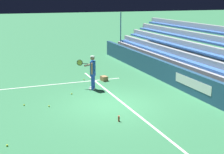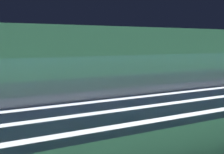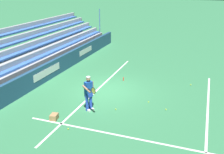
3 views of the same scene
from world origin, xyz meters
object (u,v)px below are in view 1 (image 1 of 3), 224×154
object	(u,v)px
water_bottle	(119,119)
tennis_ball_on_baseline	(7,146)
ball_box_cardboard	(104,78)
tennis_ball_by_box	(49,106)
tennis_ball_midcourt	(24,105)
tennis_ball_stray_back	(84,79)
tennis_player	(92,72)
tennis_ball_toward_net	(72,94)

from	to	relation	value
water_bottle	tennis_ball_on_baseline	bearing A→B (deg)	98.78
ball_box_cardboard	tennis_ball_on_baseline	xyz separation A→B (m)	(-6.35, 5.47, -0.10)
ball_box_cardboard	tennis_ball_on_baseline	bearing A→B (deg)	139.24
tennis_ball_by_box	tennis_ball_midcourt	xyz separation A→B (m)	(0.54, 0.98, 0.00)
ball_box_cardboard	tennis_ball_stray_back	bearing A→B (deg)	61.81
ball_box_cardboard	water_bottle	distance (m)	5.90
tennis_ball_stray_back	tennis_ball_by_box	bearing A→B (deg)	145.01
tennis_ball_by_box	ball_box_cardboard	bearing A→B (deg)	-48.67
tennis_player	tennis_ball_midcourt	distance (m)	3.80
tennis_ball_on_baseline	tennis_ball_by_box	bearing A→B (deg)	-30.39
tennis_player	tennis_ball_toward_net	size ratio (longest dim) A/B	25.98
tennis_ball_toward_net	water_bottle	world-z (taller)	water_bottle
tennis_ball_stray_back	water_bottle	world-z (taller)	water_bottle
tennis_ball_on_baseline	tennis_ball_toward_net	world-z (taller)	same
tennis_ball_stray_back	tennis_ball_toward_net	xyz separation A→B (m)	(-2.37, 1.29, 0.00)
tennis_player	tennis_ball_midcourt	bearing A→B (deg)	109.95
tennis_ball_by_box	tennis_ball_midcourt	distance (m)	1.11
tennis_ball_midcourt	water_bottle	world-z (taller)	water_bottle
tennis_player	ball_box_cardboard	bearing A→B (deg)	-38.75
tennis_ball_by_box	water_bottle	size ratio (longest dim) A/B	0.30
tennis_ball_midcourt	tennis_ball_by_box	bearing A→B (deg)	-118.75
tennis_player	tennis_ball_by_box	xyz separation A→B (m)	(-1.80, 2.51, -0.86)
tennis_ball_on_baseline	tennis_ball_by_box	distance (m)	3.68
tennis_ball_on_baseline	tennis_ball_stray_back	distance (m)	8.21
tennis_ball_by_box	tennis_ball_stray_back	distance (m)	4.54
tennis_ball_by_box	water_bottle	bearing A→B (deg)	-139.63
tennis_ball_midcourt	tennis_ball_toward_net	xyz separation A→B (m)	(0.81, -2.29, 0.00)
ball_box_cardboard	tennis_ball_on_baseline	size ratio (longest dim) A/B	6.06
tennis_ball_toward_net	tennis_ball_midcourt	bearing A→B (deg)	109.45
tennis_ball_midcourt	tennis_ball_stray_back	distance (m)	4.79
tennis_ball_midcourt	water_bottle	xyz separation A→B (m)	(-3.08, -3.14, 0.08)
tennis_ball_by_box	tennis_ball_toward_net	size ratio (longest dim) A/B	1.00
ball_box_cardboard	tennis_ball_stray_back	xyz separation A→B (m)	(0.54, 1.01, -0.10)
tennis_ball_midcourt	tennis_ball_toward_net	bearing A→B (deg)	-70.55
tennis_ball_stray_back	water_bottle	size ratio (longest dim) A/B	0.30
tennis_ball_by_box	tennis_ball_midcourt	world-z (taller)	same
tennis_ball_stray_back	tennis_ball_toward_net	size ratio (longest dim) A/B	1.00
tennis_player	ball_box_cardboard	distance (m)	1.92
tennis_ball_midcourt	ball_box_cardboard	bearing A→B (deg)	-60.07
tennis_ball_stray_back	tennis_ball_on_baseline	bearing A→B (deg)	147.07
water_bottle	ball_box_cardboard	bearing A→B (deg)	-14.17
tennis_ball_on_baseline	tennis_ball_midcourt	xyz separation A→B (m)	(3.71, -0.88, 0.00)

